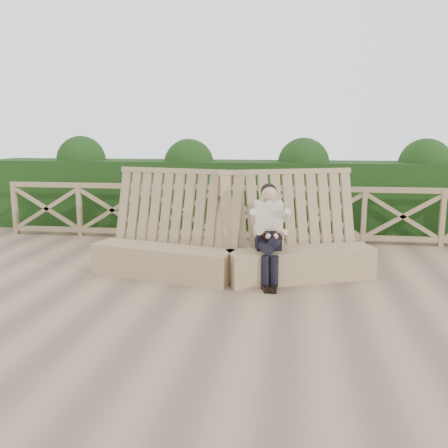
# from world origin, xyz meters

# --- Properties ---
(ground) EXTENTS (60.00, 60.00, 0.00)m
(ground) POSITION_xyz_m (0.00, 0.00, 0.00)
(ground) COLOR brown
(ground) RESTS_ON ground
(bench) EXTENTS (4.23, 1.52, 1.59)m
(bench) POSITION_xyz_m (-0.08, 0.96, 0.40)
(bench) COLOR #8F7751
(bench) RESTS_ON ground
(woman) EXTENTS (0.46, 0.87, 1.41)m
(woman) POSITION_xyz_m (0.48, 0.78, 0.76)
(woman) COLOR black
(woman) RESTS_ON ground
(guardrail) EXTENTS (10.10, 0.09, 1.10)m
(guardrail) POSITION_xyz_m (0.00, 3.50, 0.55)
(guardrail) COLOR #927354
(guardrail) RESTS_ON ground
(hedge) EXTENTS (12.00, 1.20, 1.50)m
(hedge) POSITION_xyz_m (0.00, 4.70, 0.75)
(hedge) COLOR black
(hedge) RESTS_ON ground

